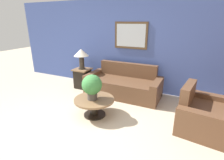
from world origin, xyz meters
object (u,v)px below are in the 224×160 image
armchair (205,116)px  coffee_table (94,103)px  side_table (83,78)px  table_lamp (81,55)px  potted_plant_on_table (92,86)px  couch_main (123,85)px

armchair → coffee_table: 2.24m
side_table → table_lamp: (0.00, 0.00, 0.74)m
coffee_table → potted_plant_on_table: bearing=-120.5°
couch_main → table_lamp: 1.56m
couch_main → side_table: 1.36m
side_table → table_lamp: size_ratio=0.99×
coffee_table → table_lamp: 1.94m
couch_main → potted_plant_on_table: potted_plant_on_table is taller
couch_main → side_table: bearing=-179.0°
coffee_table → potted_plant_on_table: size_ratio=1.60×
armchair → coffee_table: size_ratio=1.42×
coffee_table → potted_plant_on_table: 0.42m
armchair → potted_plant_on_table: 2.31m
armchair → side_table: armchair is taller
side_table → potted_plant_on_table: (1.20, -1.34, 0.41)m
armchair → table_lamp: (-3.40, 0.81, 0.76)m
side_table → potted_plant_on_table: bearing=-48.2°
potted_plant_on_table → armchair: bearing=13.5°
coffee_table → armchair: bearing=12.8°
armchair → side_table: (-3.40, 0.81, 0.02)m
side_table → table_lamp: 0.74m
armchair → potted_plant_on_table: bearing=111.2°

